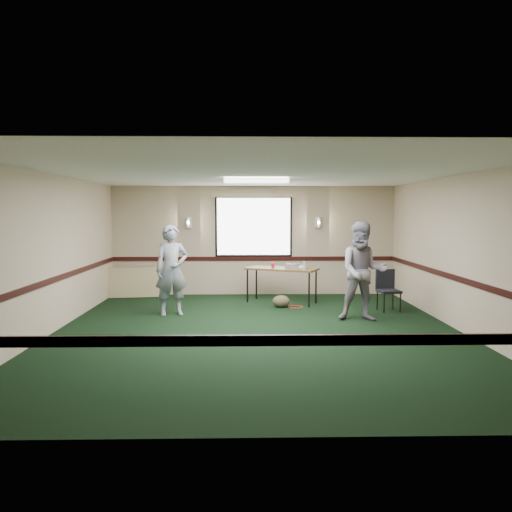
{
  "coord_description": "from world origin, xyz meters",
  "views": [
    {
      "loc": [
        -0.21,
        -8.38,
        2.05
      ],
      "look_at": [
        0.0,
        1.3,
        1.2
      ],
      "focal_mm": 35.0,
      "sensor_mm": 36.0,
      "label": 1
    }
  ],
  "objects_px": {
    "conference_chair": "(387,287)",
    "person_left": "(172,270)",
    "person_right": "(363,271)",
    "folding_table": "(282,270)",
    "projector": "(293,266)"
  },
  "relations": [
    {
      "from": "conference_chair",
      "to": "folding_table",
      "type": "bearing_deg",
      "value": 149.07
    },
    {
      "from": "conference_chair",
      "to": "person_left",
      "type": "xyz_separation_m",
      "value": [
        -4.44,
        -0.36,
        0.4
      ]
    },
    {
      "from": "person_right",
      "to": "folding_table",
      "type": "bearing_deg",
      "value": 133.12
    },
    {
      "from": "projector",
      "to": "conference_chair",
      "type": "bearing_deg",
      "value": -1.38
    },
    {
      "from": "conference_chair",
      "to": "person_right",
      "type": "distance_m",
      "value": 1.29
    },
    {
      "from": "projector",
      "to": "person_right",
      "type": "relative_size",
      "value": 0.15
    },
    {
      "from": "folding_table",
      "to": "projector",
      "type": "relative_size",
      "value": 6.17
    },
    {
      "from": "folding_table",
      "to": "person_right",
      "type": "height_order",
      "value": "person_right"
    },
    {
      "from": "projector",
      "to": "person_right",
      "type": "height_order",
      "value": "person_right"
    },
    {
      "from": "person_left",
      "to": "folding_table",
      "type": "bearing_deg",
      "value": 10.48
    },
    {
      "from": "person_left",
      "to": "person_right",
      "type": "relative_size",
      "value": 0.96
    },
    {
      "from": "folding_table",
      "to": "person_right",
      "type": "xyz_separation_m",
      "value": [
        1.4,
        -1.88,
        0.2
      ]
    },
    {
      "from": "folding_table",
      "to": "conference_chair",
      "type": "distance_m",
      "value": 2.35
    },
    {
      "from": "folding_table",
      "to": "projector",
      "type": "distance_m",
      "value": 0.27
    },
    {
      "from": "person_right",
      "to": "conference_chair",
      "type": "bearing_deg",
      "value": 58.56
    }
  ]
}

